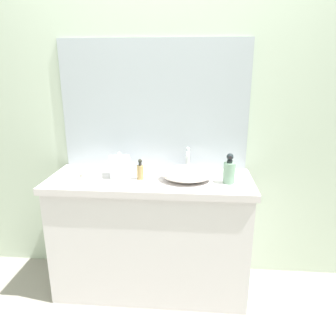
{
  "coord_description": "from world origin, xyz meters",
  "views": [
    {
      "loc": [
        0.22,
        -1.61,
        1.57
      ],
      "look_at": [
        0.05,
        0.4,
        0.94
      ],
      "focal_mm": 34.2,
      "sensor_mm": 36.0,
      "label": 1
    }
  ],
  "objects_px": {
    "tissue_box": "(120,166)",
    "soap_dispenser": "(229,171)",
    "lotion_bottle": "(140,171)",
    "candle_jar": "(84,174)",
    "sink_basin": "(187,173)"
  },
  "relations": [
    {
      "from": "soap_dispenser",
      "to": "lotion_bottle",
      "type": "height_order",
      "value": "soap_dispenser"
    },
    {
      "from": "soap_dispenser",
      "to": "candle_jar",
      "type": "height_order",
      "value": "soap_dispenser"
    },
    {
      "from": "lotion_bottle",
      "to": "candle_jar",
      "type": "xyz_separation_m",
      "value": [
        -0.4,
        0.03,
        -0.04
      ]
    },
    {
      "from": "candle_jar",
      "to": "tissue_box",
      "type": "bearing_deg",
      "value": 5.15
    },
    {
      "from": "sink_basin",
      "to": "tissue_box",
      "type": "distance_m",
      "value": 0.46
    },
    {
      "from": "tissue_box",
      "to": "soap_dispenser",
      "type": "bearing_deg",
      "value": -6.17
    },
    {
      "from": "lotion_bottle",
      "to": "tissue_box",
      "type": "distance_m",
      "value": 0.16
    },
    {
      "from": "soap_dispenser",
      "to": "tissue_box",
      "type": "relative_size",
      "value": 1.13
    },
    {
      "from": "sink_basin",
      "to": "tissue_box",
      "type": "height_order",
      "value": "tissue_box"
    },
    {
      "from": "soap_dispenser",
      "to": "tissue_box",
      "type": "bearing_deg",
      "value": 173.83
    },
    {
      "from": "sink_basin",
      "to": "candle_jar",
      "type": "xyz_separation_m",
      "value": [
        -0.71,
        0.01,
        -0.03
      ]
    },
    {
      "from": "lotion_bottle",
      "to": "tissue_box",
      "type": "height_order",
      "value": "tissue_box"
    },
    {
      "from": "soap_dispenser",
      "to": "sink_basin",
      "type": "bearing_deg",
      "value": 170.92
    },
    {
      "from": "soap_dispenser",
      "to": "lotion_bottle",
      "type": "distance_m",
      "value": 0.58
    },
    {
      "from": "sink_basin",
      "to": "tissue_box",
      "type": "relative_size",
      "value": 1.98
    }
  ]
}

